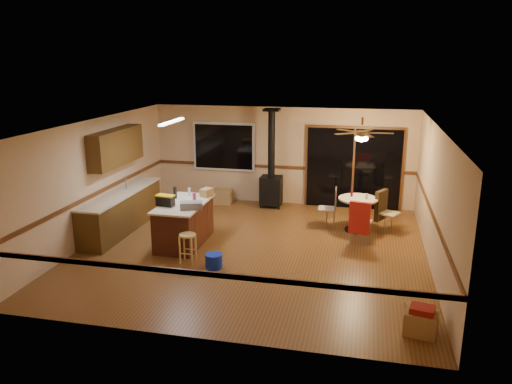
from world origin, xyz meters
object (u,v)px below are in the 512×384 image
(chair_left, at_px, (332,203))
(box_corner_a, at_px, (421,323))
(chair_near, at_px, (360,218))
(blue_bucket, at_px, (214,261))
(chair_right, at_px, (382,206))
(kitchen_island, at_px, (184,223))
(toolbox_grey, at_px, (191,205))
(bar_stool, at_px, (188,248))
(box_corner_b, at_px, (420,317))
(toolbox_black, at_px, (165,201))
(dining_table, at_px, (358,209))
(wood_stove, at_px, (271,180))
(box_under_window, at_px, (223,196))

(chair_left, distance_m, box_corner_a, 4.71)
(chair_near, bearing_deg, chair_left, 123.81)
(blue_bucket, bearing_deg, chair_right, 42.37)
(kitchen_island, xyz_separation_m, toolbox_grey, (0.30, -0.33, 0.52))
(chair_left, bearing_deg, bar_stool, -133.74)
(chair_near, distance_m, box_corner_b, 3.38)
(toolbox_black, bearing_deg, toolbox_grey, -7.87)
(dining_table, height_order, box_corner_a, dining_table)
(dining_table, bearing_deg, bar_stool, -140.81)
(kitchen_island, distance_m, dining_table, 3.93)
(blue_bucket, distance_m, chair_near, 3.26)
(wood_stove, height_order, blue_bucket, wood_stove)
(toolbox_grey, distance_m, chair_right, 4.37)
(chair_left, height_order, box_corner_a, chair_left)
(toolbox_black, bearing_deg, box_under_window, 85.76)
(toolbox_black, relative_size, bar_stool, 0.61)
(bar_stool, relative_size, chair_left, 1.13)
(chair_right, height_order, box_corner_b, chair_right)
(wood_stove, bearing_deg, toolbox_black, -115.82)
(kitchen_island, height_order, box_under_window, kitchen_island)
(toolbox_black, relative_size, box_under_window, 0.74)
(box_under_window, bearing_deg, bar_stool, -83.36)
(chair_left, bearing_deg, wood_stove, 141.85)
(dining_table, relative_size, chair_near, 1.26)
(kitchen_island, height_order, blue_bucket, kitchen_island)
(wood_stove, height_order, box_under_window, wood_stove)
(bar_stool, relative_size, dining_table, 0.66)
(box_under_window, height_order, box_corner_a, box_under_window)
(toolbox_black, xyz_separation_m, box_corner_a, (4.90, -2.44, -0.83))
(dining_table, relative_size, box_corner_b, 2.33)
(chair_near, bearing_deg, bar_stool, -152.26)
(chair_left, bearing_deg, chair_right, 1.74)
(chair_right, xyz_separation_m, box_corner_b, (0.48, -4.23, -0.44))
(bar_stool, height_order, chair_near, chair_near)
(blue_bucket, xyz_separation_m, chair_near, (2.65, 1.84, 0.46))
(toolbox_black, relative_size, dining_table, 0.40)
(chair_near, bearing_deg, toolbox_grey, -162.21)
(toolbox_black, bearing_deg, chair_near, 14.12)
(bar_stool, bearing_deg, chair_right, 36.26)
(kitchen_island, bearing_deg, box_corner_b, -28.26)
(chair_left, bearing_deg, kitchen_island, -149.97)
(chair_right, xyz_separation_m, box_under_window, (-4.17, 1.34, -0.40))
(toolbox_black, bearing_deg, chair_left, 31.04)
(toolbox_grey, height_order, toolbox_black, toolbox_black)
(blue_bucket, bearing_deg, kitchen_island, 132.18)
(bar_stool, xyz_separation_m, chair_left, (2.56, 2.68, 0.30))
(blue_bucket, xyz_separation_m, chair_right, (3.13, 2.85, 0.46))
(kitchen_island, relative_size, box_under_window, 3.49)
(blue_bucket, distance_m, chair_left, 3.48)
(kitchen_island, relative_size, dining_table, 1.91)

